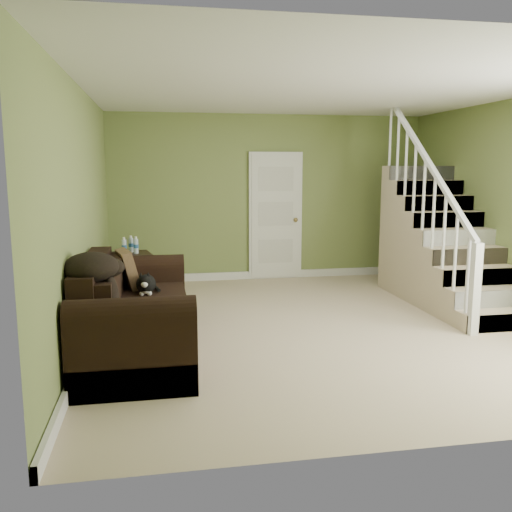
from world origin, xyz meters
name	(u,v)px	position (x,y,z in m)	size (l,w,h in m)	color
floor	(317,326)	(0.00, 0.00, 0.00)	(5.00, 5.50, 0.01)	#C5AF8E
ceiling	(321,89)	(0.00, 0.00, 2.60)	(5.00, 5.50, 0.01)	white
wall_back	(269,198)	(0.00, 2.75, 1.30)	(5.00, 0.04, 2.60)	olive
wall_front	(451,247)	(0.00, -2.75, 1.30)	(5.00, 0.04, 2.60)	olive
wall_left	(83,215)	(-2.50, 0.00, 1.30)	(0.04, 5.50, 2.60)	olive
baseboard_back	(269,274)	(0.00, 2.72, 0.06)	(5.00, 0.04, 0.12)	white
baseboard_left	(92,332)	(-2.47, 0.00, 0.06)	(0.04, 5.50, 0.12)	white
door	(276,216)	(0.10, 2.71, 1.01)	(0.86, 0.12, 2.02)	white
staircase	(439,252)	(1.99, 0.97, 0.64)	(1.00, 2.51, 2.82)	#C5AF8E
sofa	(132,317)	(-2.02, -0.54, 0.35)	(1.00, 2.32, 0.92)	black
side_table	(132,275)	(-2.13, 1.76, 0.32)	(0.61, 0.61, 0.85)	black
cat	(146,284)	(-1.88, -0.19, 0.60)	(0.25, 0.53, 0.26)	black
banana	(139,315)	(-1.93, -1.11, 0.53)	(0.06, 0.20, 0.06)	yellow
throw_pillow	(128,269)	(-2.08, 0.13, 0.70)	(0.11, 0.42, 0.42)	#4E341F
throw_blanket	(91,267)	(-2.31, -1.09, 0.95)	(0.46, 0.60, 0.25)	black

